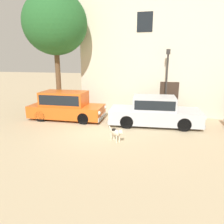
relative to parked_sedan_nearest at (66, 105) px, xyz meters
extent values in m
plane|color=tan|center=(2.40, -1.44, -0.84)|extent=(80.00, 80.00, 0.00)
cube|color=#D15619|center=(0.06, 0.00, -0.34)|extent=(4.27, 1.84, 0.68)
cube|color=#D15619|center=(-0.07, 0.00, 0.39)|extent=(2.57, 1.55, 0.78)
cube|color=black|center=(-0.07, 0.00, 0.40)|extent=(2.37, 1.57, 0.55)
cube|color=#999BA0|center=(2.15, 0.06, -0.58)|extent=(0.17, 1.69, 0.20)
cube|color=#999BA0|center=(-2.03, -0.06, -0.58)|extent=(0.17, 1.69, 0.20)
sphere|color=silver|center=(2.16, 0.74, -0.19)|extent=(0.20, 0.20, 0.20)
sphere|color=silver|center=(2.20, -0.62, -0.19)|extent=(0.20, 0.20, 0.20)
cube|color=red|center=(-2.05, 0.69, -0.17)|extent=(0.04, 0.18, 0.18)
cube|color=red|center=(-2.01, -0.80, -0.17)|extent=(0.04, 0.18, 0.18)
cylinder|color=black|center=(1.30, 0.80, -0.52)|extent=(0.63, 0.22, 0.63)
cylinder|color=black|center=(1.34, -0.73, -0.52)|extent=(0.63, 0.22, 0.63)
cylinder|color=black|center=(-1.23, 0.73, -0.52)|extent=(0.63, 0.22, 0.63)
cylinder|color=black|center=(-1.19, -0.80, -0.52)|extent=(0.63, 0.22, 0.63)
cube|color=#B2B5BA|center=(5.07, 0.01, -0.33)|extent=(4.78, 2.11, 0.72)
cube|color=#B2B5BA|center=(5.03, 0.00, 0.37)|extent=(2.25, 1.68, 0.67)
cube|color=black|center=(5.03, 0.00, 0.38)|extent=(2.08, 1.69, 0.47)
cube|color=#999BA0|center=(7.38, 0.18, -0.58)|extent=(0.25, 1.74, 0.20)
cube|color=#999BA0|center=(2.77, -0.16, -0.58)|extent=(0.25, 1.74, 0.20)
sphere|color=silver|center=(7.36, 0.88, -0.16)|extent=(0.20, 0.20, 0.20)
sphere|color=silver|center=(7.46, -0.52, -0.16)|extent=(0.20, 0.20, 0.20)
cube|color=red|center=(2.71, 0.60, -0.15)|extent=(0.05, 0.18, 0.18)
cube|color=red|center=(2.82, -0.93, -0.15)|extent=(0.05, 0.18, 0.18)
cylinder|color=black|center=(6.41, 0.89, -0.50)|extent=(0.68, 0.25, 0.67)
cylinder|color=black|center=(6.53, -0.67, -0.50)|extent=(0.68, 0.25, 0.67)
cylinder|color=black|center=(3.62, 0.69, -0.50)|extent=(0.68, 0.25, 0.67)
cylinder|color=black|center=(3.74, -0.88, -0.50)|extent=(0.68, 0.25, 0.67)
cube|color=beige|center=(8.21, 5.48, 3.23)|extent=(16.00, 6.85, 8.12)
cube|color=#38281E|center=(5.81, 2.04, 0.21)|extent=(1.10, 0.02, 2.10)
cube|color=black|center=(4.21, 2.04, 4.65)|extent=(0.90, 0.02, 1.10)
cylinder|color=beige|center=(3.75, -2.80, -0.68)|extent=(0.06, 0.06, 0.31)
cylinder|color=beige|center=(3.65, -2.91, -0.68)|extent=(0.06, 0.06, 0.31)
cylinder|color=beige|center=(3.45, -2.53, -0.68)|extent=(0.06, 0.06, 0.31)
cylinder|color=beige|center=(3.35, -2.65, -0.68)|extent=(0.06, 0.06, 0.31)
ellipsoid|color=beige|center=(3.55, -2.72, -0.43)|extent=(0.59, 0.56, 0.27)
ellipsoid|color=black|center=(3.52, -2.69, -0.35)|extent=(0.38, 0.37, 0.15)
sphere|color=beige|center=(3.83, -2.97, -0.31)|extent=(0.20, 0.20, 0.20)
cone|color=beige|center=(3.91, -3.04, -0.33)|extent=(0.15, 0.15, 0.11)
cone|color=beige|center=(3.87, -2.93, -0.22)|extent=(0.10, 0.10, 0.09)
cone|color=beige|center=(3.79, -3.02, -0.22)|extent=(0.10, 0.10, 0.09)
cylinder|color=beige|center=(3.27, -2.47, -0.35)|extent=(0.16, 0.15, 0.19)
cylinder|color=#2D2B28|center=(5.61, 1.45, 1.00)|extent=(0.10, 0.10, 3.67)
cube|color=#2D2B28|center=(5.61, 1.45, 2.98)|extent=(0.22, 0.22, 0.28)
sphere|color=silver|center=(5.61, 1.45, 2.98)|extent=(0.18, 0.18, 0.18)
cylinder|color=brown|center=(-0.75, 0.73, 1.16)|extent=(0.30, 0.30, 4.00)
ellipsoid|color=#235B28|center=(-0.75, 0.73, 4.55)|extent=(3.70, 3.33, 3.52)
camera|label=1|loc=(5.39, -11.03, 2.60)|focal=33.93mm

